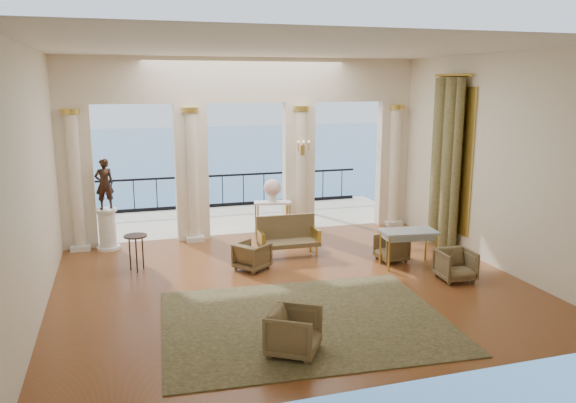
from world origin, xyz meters
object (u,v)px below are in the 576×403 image
object	(u,v)px
statue	(104,184)
side_table	(136,240)
armchair_b	(456,264)
console_table	(273,207)
armchair_d	(252,255)
game_table	(409,234)
pedestal	(108,230)
armchair_c	(391,247)
settee	(288,236)
armchair_a	(294,330)

from	to	relation	value
statue	side_table	distance (m)	2.12
armchair_b	console_table	bearing A→B (deg)	124.60
armchair_b	statue	xyz separation A→B (m)	(-6.68, 4.26, 1.24)
armchair_d	game_table	xyz separation A→B (m)	(3.26, -0.76, 0.39)
armchair_d	pedestal	distance (m)	3.81
pedestal	side_table	world-z (taller)	pedestal
statue	armchair_d	bearing A→B (deg)	124.55
armchair_c	statue	xyz separation A→B (m)	(-6.03, 2.76, 1.27)
armchair_c	statue	size ratio (longest dim) A/B	0.52
armchair_c	settee	distance (m)	2.35
armchair_c	game_table	bearing A→B (deg)	18.44
side_table	armchair_a	bearing A→B (deg)	-65.40
game_table	console_table	distance (m)	3.88
armchair_c	game_table	world-z (taller)	game_table
armchair_a	console_table	distance (m)	6.52
armchair_d	statue	world-z (taller)	statue
armchair_a	game_table	world-z (taller)	game_table
armchair_b	side_table	size ratio (longest dim) A/B	0.88
console_table	armchair_a	bearing A→B (deg)	-90.36
armchair_a	armchair_b	distance (m)	4.52
statue	console_table	world-z (taller)	statue
game_table	console_table	size ratio (longest dim) A/B	1.22
game_table	armchair_c	bearing A→B (deg)	118.00
armchair_c	pedestal	world-z (taller)	pedestal
pedestal	statue	world-z (taller)	statue
statue	side_table	bearing A→B (deg)	92.08
armchair_d	side_table	size ratio (longest dim) A/B	0.83
game_table	armchair_a	bearing A→B (deg)	-132.21
game_table	armchair_d	bearing A→B (deg)	173.46
armchair_d	settee	world-z (taller)	settee
armchair_b	settee	world-z (taller)	settee
statue	console_table	xyz separation A→B (m)	(4.07, 0.05, -0.84)
game_table	statue	xyz separation A→B (m)	(-6.20, 3.19, 0.87)
armchair_d	side_table	distance (m)	2.45
armchair_b	armchair_c	size ratio (longest dim) A/B	1.10
armchair_a	settee	distance (m)	4.80
armchair_d	armchair_c	bearing A→B (deg)	-132.97
armchair_c	console_table	distance (m)	3.45
statue	armchair_c	bearing A→B (deg)	139.54
game_table	statue	bearing A→B (deg)	159.40
game_table	pedestal	bearing A→B (deg)	159.40
armchair_b	armchair_d	distance (m)	4.17
settee	game_table	xyz separation A→B (m)	(2.25, -1.51, 0.26)
game_table	side_table	bearing A→B (deg)	172.93
settee	side_table	bearing A→B (deg)	-176.25
console_table	statue	bearing A→B (deg)	-166.99
armchair_a	armchair_b	bearing A→B (deg)	-31.13
armchair_a	armchair_d	size ratio (longest dim) A/B	1.15
game_table	armchair_b	bearing A→B (deg)	-59.21
statue	console_table	distance (m)	4.15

